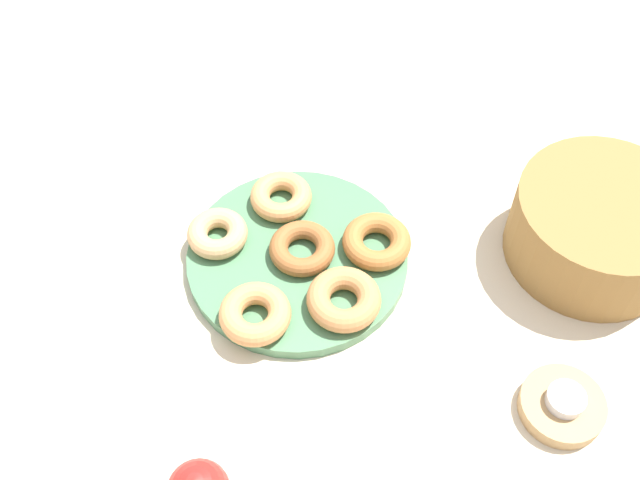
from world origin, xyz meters
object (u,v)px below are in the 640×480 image
(tealight, at_px, (566,399))
(candle_holder, at_px, (562,406))
(donut_1, at_px, (217,234))
(donut_4, at_px, (255,314))
(donut_2, at_px, (281,197))
(donut_0, at_px, (302,251))
(basket, at_px, (598,227))
(donut_5, at_px, (377,242))
(donut_3, at_px, (344,299))
(donut_plate, at_px, (297,258))

(tealight, bearing_deg, candle_holder, 0.00)
(donut_1, relative_size, donut_4, 0.90)
(donut_1, bearing_deg, donut_2, 126.33)
(donut_0, relative_size, basket, 0.38)
(candle_holder, bearing_deg, donut_1, -120.99)
(donut_4, xyz_separation_m, candle_holder, (0.12, 0.36, -0.02))
(donut_2, relative_size, donut_4, 0.95)
(donut_1, bearing_deg, candle_holder, 59.01)
(donut_0, height_order, donut_5, donut_5)
(donut_4, distance_m, donut_5, 0.19)
(donut_1, bearing_deg, tealight, 59.01)
(donut_3, height_order, tealight, donut_3)
(donut_2, distance_m, tealight, 0.45)
(donut_plate, xyz_separation_m, donut_0, (0.00, 0.01, 0.02))
(basket, bearing_deg, donut_0, -88.33)
(donut_plate, distance_m, tealight, 0.38)
(donut_0, xyz_separation_m, donut_2, (-0.09, -0.03, 0.00))
(donut_5, bearing_deg, candle_holder, 41.36)
(donut_plate, relative_size, donut_4, 3.27)
(tealight, bearing_deg, donut_3, -119.25)
(donut_0, distance_m, basket, 0.39)
(donut_0, relative_size, donut_4, 0.97)
(donut_0, distance_m, donut_4, 0.11)
(donut_3, xyz_separation_m, basket, (-0.09, 0.33, 0.02))
(donut_2, distance_m, donut_4, 0.19)
(donut_plate, xyz_separation_m, donut_1, (-0.03, -0.11, 0.02))
(donut_plate, height_order, basket, basket)
(donut_0, height_order, candle_holder, donut_0)
(donut_plate, distance_m, donut_1, 0.11)
(donut_plate, distance_m, donut_4, 0.11)
(donut_3, distance_m, donut_4, 0.11)
(donut_0, xyz_separation_m, donut_4, (0.10, -0.06, 0.00))
(donut_plate, distance_m, donut_2, 0.09)
(basket, bearing_deg, donut_5, -90.12)
(donut_plate, xyz_separation_m, donut_3, (0.08, 0.06, 0.02))
(donut_plate, xyz_separation_m, basket, (-0.01, 0.39, 0.04))
(donut_plate, bearing_deg, candle_holder, 54.20)
(donut_1, bearing_deg, donut_0, 74.74)
(donut_5, relative_size, candle_holder, 0.91)
(donut_3, height_order, basket, basket)
(donut_3, bearing_deg, donut_0, -146.63)
(donut_4, bearing_deg, candle_holder, 71.35)
(donut_5, relative_size, tealight, 2.03)
(donut_2, bearing_deg, donut_0, 16.80)
(donut_plate, height_order, donut_1, donut_1)
(donut_plate, xyz_separation_m, donut_2, (-0.09, -0.02, 0.02))
(donut_0, distance_m, donut_1, 0.12)
(donut_3, bearing_deg, tealight, 60.75)
(donut_3, height_order, donut_5, donut_3)
(donut_plate, height_order, donut_5, donut_5)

